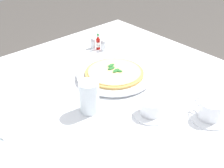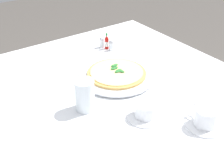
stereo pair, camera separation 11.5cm
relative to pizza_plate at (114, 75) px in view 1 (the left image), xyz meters
The scene contains 9 objects.
dining_table 0.21m from the pizza_plate, 48.71° to the right, with size 1.23×1.23×0.75m.
pizza_plate is the anchor object (origin of this frame).
pizza 0.01m from the pizza_plate, 133.34° to the left, with size 0.25×0.25×0.02m.
coffee_cup_far_left 0.28m from the pizza_plate, 14.79° to the right, with size 0.13×0.13×0.06m.
coffee_cup_back_corner 0.42m from the pizza_plate, ahead, with size 0.13×0.13×0.07m.
water_glass_center_back 0.25m from the pizza_plate, 63.10° to the right, with size 0.07×0.07×0.12m.
hot_sauce_bottle 0.29m from the pizza_plate, 154.09° to the left, with size 0.02×0.02×0.08m.
salt_shaker 0.27m from the pizza_plate, 149.53° to the left, with size 0.03×0.03×0.06m.
pepper_shaker 0.31m from the pizza_plate, 158.03° to the left, with size 0.03×0.03×0.06m.
Camera 1 is at (0.67, -0.58, 1.39)m, focal length 46.46 mm.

